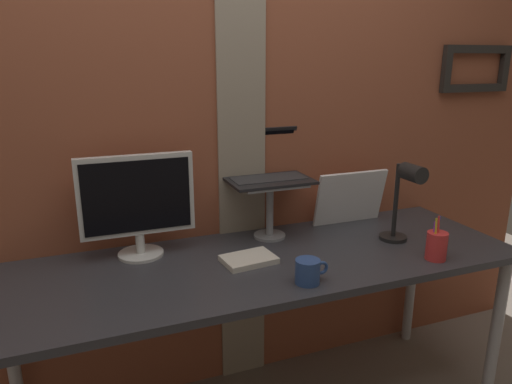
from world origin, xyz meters
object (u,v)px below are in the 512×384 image
at_px(monitor, 137,200).
at_px(coffee_mug, 308,271).
at_px(whiteboard_panel, 350,198).
at_px(pen_cup, 436,245).
at_px(laptop, 264,165).
at_px(desk_lamp, 405,194).

distance_m(monitor, coffee_mug, 0.71).
xyz_separation_m(whiteboard_panel, pen_cup, (0.09, -0.49, -0.07)).
xyz_separation_m(laptop, desk_lamp, (0.49, -0.35, -0.09)).
bearing_deg(pen_cup, whiteboard_panel, 100.68).
distance_m(laptop, desk_lamp, 0.61).
xyz_separation_m(laptop, coffee_mug, (-0.04, -0.53, -0.27)).
bearing_deg(laptop, whiteboard_panel, -6.19).
distance_m(whiteboard_panel, coffee_mug, 0.68).
bearing_deg(laptop, monitor, -172.31).
height_order(monitor, desk_lamp, monitor).
bearing_deg(pen_cup, coffee_mug, -179.98).
bearing_deg(pen_cup, desk_lamp, 96.91).
height_order(laptop, desk_lamp, laptop).
xyz_separation_m(pen_cup, coffee_mug, (-0.56, -0.00, -0.01)).
height_order(pen_cup, coffee_mug, pen_cup).
distance_m(monitor, pen_cup, 1.18).
relative_size(monitor, laptop, 1.24).
distance_m(whiteboard_panel, desk_lamp, 0.32).
xyz_separation_m(whiteboard_panel, desk_lamp, (0.07, -0.30, 0.09)).
bearing_deg(whiteboard_panel, monitor, -178.27).
bearing_deg(whiteboard_panel, pen_cup, -79.32).
xyz_separation_m(monitor, laptop, (0.56, 0.08, 0.08)).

